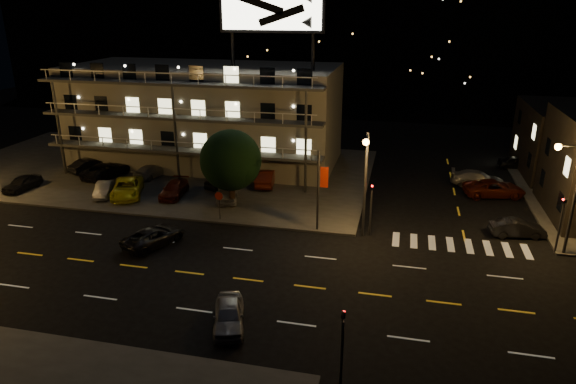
% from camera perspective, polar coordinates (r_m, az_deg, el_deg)
% --- Properties ---
extents(ground, '(140.00, 140.00, 0.00)m').
position_cam_1_polar(ground, '(33.78, -7.74, -9.27)').
color(ground, black).
rests_on(ground, ground).
extents(curb_nw, '(44.00, 24.00, 0.15)m').
position_cam_1_polar(curb_nw, '(56.00, -14.15, 2.48)').
color(curb_nw, '#393A37').
rests_on(curb_nw, ground).
extents(motel, '(28.00, 13.80, 18.10)m').
position_cam_1_polar(motel, '(56.47, -9.12, 8.51)').
color(motel, gray).
rests_on(motel, ground).
extents(hill_backdrop, '(120.00, 25.00, 24.00)m').
position_cam_1_polar(hill_backdrop, '(97.77, 3.12, 17.23)').
color(hill_backdrop, black).
rests_on(hill_backdrop, ground).
extents(streetlight_nc, '(0.44, 1.92, 8.00)m').
position_cam_1_polar(streetlight_nc, '(37.25, 8.60, 1.89)').
color(streetlight_nc, '#2D2D30').
rests_on(streetlight_nc, ground).
extents(streetlight_ne, '(1.92, 0.44, 8.00)m').
position_cam_1_polar(streetlight_ne, '(39.17, 28.91, 0.44)').
color(streetlight_ne, '#2D2D30').
rests_on(streetlight_ne, ground).
extents(signal_nw, '(0.20, 0.27, 4.60)m').
position_cam_1_polar(signal_nw, '(38.55, 9.22, -1.29)').
color(signal_nw, '#2D2D30').
rests_on(signal_nw, ground).
extents(signal_sw, '(0.20, 0.27, 4.60)m').
position_cam_1_polar(signal_sw, '(23.55, 6.05, -16.21)').
color(signal_sw, '#2D2D30').
rests_on(signal_sw, ground).
extents(signal_ne, '(0.27, 0.20, 4.60)m').
position_cam_1_polar(signal_ne, '(40.08, 28.08, -2.67)').
color(signal_ne, '#2D2D30').
rests_on(signal_ne, ground).
extents(banner_north, '(0.83, 0.16, 6.40)m').
position_cam_1_polar(banner_north, '(38.55, 3.48, 0.31)').
color(banner_north, '#2D2D30').
rests_on(banner_north, ground).
extents(stop_sign, '(0.91, 0.11, 2.61)m').
position_cam_1_polar(stop_sign, '(41.30, -7.66, -1.01)').
color(stop_sign, '#2D2D30').
rests_on(stop_sign, ground).
extents(tree, '(5.34, 5.14, 6.72)m').
position_cam_1_polar(tree, '(43.04, -6.43, 3.35)').
color(tree, black).
rests_on(tree, curb_nw).
extents(lot_car_0, '(1.96, 4.05, 1.33)m').
position_cam_1_polar(lot_car_0, '(53.85, -27.44, 0.90)').
color(lot_car_0, black).
rests_on(lot_car_0, curb_nw).
extents(lot_car_1, '(2.44, 3.91, 1.22)m').
position_cam_1_polar(lot_car_1, '(49.25, -19.78, 0.29)').
color(lot_car_1, gray).
rests_on(lot_car_1, curb_nw).
extents(lot_car_2, '(4.35, 5.95, 1.50)m').
position_cam_1_polar(lot_car_2, '(48.46, -17.45, 0.42)').
color(lot_car_2, '#CDC813').
rests_on(lot_car_2, curb_nw).
extents(lot_car_3, '(2.23, 4.55, 1.27)m').
position_cam_1_polar(lot_car_3, '(47.40, -12.54, 0.30)').
color(lot_car_3, '#58190C').
rests_on(lot_car_3, curb_nw).
extents(lot_car_4, '(3.01, 4.75, 1.51)m').
position_cam_1_polar(lot_car_4, '(45.64, -6.82, 0.04)').
color(lot_car_4, gray).
rests_on(lot_car_4, curb_nw).
extents(lot_car_5, '(3.10, 4.57, 1.43)m').
position_cam_1_polar(lot_car_5, '(56.81, -21.09, 2.81)').
color(lot_car_5, black).
rests_on(lot_car_5, curb_nw).
extents(lot_car_6, '(3.51, 5.70, 1.47)m').
position_cam_1_polar(lot_car_6, '(54.41, -19.55, 2.30)').
color(lot_car_6, black).
rests_on(lot_car_6, curb_nw).
extents(lot_car_7, '(2.50, 4.55, 1.25)m').
position_cam_1_polar(lot_car_7, '(53.21, -14.99, 2.27)').
color(lot_car_7, gray).
rests_on(lot_car_7, curb_nw).
extents(lot_car_8, '(2.85, 4.54, 1.44)m').
position_cam_1_polar(lot_car_8, '(49.02, -7.22, 1.41)').
color(lot_car_8, black).
rests_on(lot_car_8, curb_nw).
extents(lot_car_9, '(2.26, 4.82, 1.53)m').
position_cam_1_polar(lot_car_9, '(49.13, -2.46, 1.65)').
color(lot_car_9, '#58190C').
rests_on(lot_car_9, curb_nw).
extents(side_car_0, '(4.17, 1.97, 1.32)m').
position_cam_1_polar(side_car_0, '(42.29, 24.13, -3.70)').
color(side_car_0, black).
rests_on(side_car_0, ground).
extents(side_car_1, '(5.82, 3.58, 1.50)m').
position_cam_1_polar(side_car_1, '(50.22, 21.94, 0.38)').
color(side_car_1, '#58190C').
rests_on(side_car_1, ground).
extents(side_car_2, '(5.09, 2.36, 1.44)m').
position_cam_1_polar(side_car_2, '(52.59, 20.32, 1.41)').
color(side_car_2, gray).
rests_on(side_car_2, ground).
extents(side_car_3, '(4.05, 1.90, 1.34)m').
position_cam_1_polar(side_car_3, '(59.81, 24.17, 3.01)').
color(side_car_3, black).
rests_on(side_car_3, ground).
extents(road_car_east, '(2.74, 4.31, 1.37)m').
position_cam_1_polar(road_car_east, '(28.74, -6.59, -13.36)').
color(road_car_east, gray).
rests_on(road_car_east, ground).
extents(road_car_west, '(3.95, 5.26, 1.33)m').
position_cam_1_polar(road_car_west, '(38.57, -14.70, -4.78)').
color(road_car_west, black).
rests_on(road_car_west, ground).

